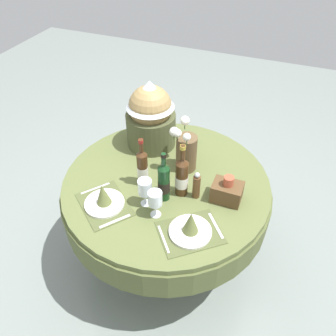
# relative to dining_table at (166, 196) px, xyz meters

# --- Properties ---
(ground) EXTENTS (8.00, 8.00, 0.00)m
(ground) POSITION_rel_dining_table_xyz_m (0.00, 0.00, -0.63)
(ground) COLOR gray
(dining_table) EXTENTS (1.37, 1.37, 0.78)m
(dining_table) POSITION_rel_dining_table_xyz_m (0.00, 0.00, 0.00)
(dining_table) COLOR #5B6638
(dining_table) RESTS_ON ground
(place_setting_left) EXTENTS (0.43, 0.42, 0.16)m
(place_setting_left) POSITION_rel_dining_table_xyz_m (-0.27, -0.33, 0.19)
(place_setting_left) COLOR #4E562F
(place_setting_left) RESTS_ON dining_table
(place_setting_right) EXTENTS (0.43, 0.42, 0.16)m
(place_setting_right) POSITION_rel_dining_table_xyz_m (0.28, -0.35, 0.19)
(place_setting_right) COLOR #4E562F
(place_setting_right) RESTS_ON dining_table
(flower_vase) EXTENTS (0.17, 0.21, 0.35)m
(flower_vase) POSITION_rel_dining_table_xyz_m (0.07, 0.17, 0.30)
(flower_vase) COLOR brown
(flower_vase) RESTS_ON dining_table
(wine_bottle_left) EXTENTS (0.08, 0.08, 0.37)m
(wine_bottle_left) POSITION_rel_dining_table_xyz_m (0.13, -0.07, 0.28)
(wine_bottle_left) COLOR #422814
(wine_bottle_left) RESTS_ON dining_table
(wine_bottle_centre) EXTENTS (0.07, 0.07, 0.34)m
(wine_bottle_centre) POSITION_rel_dining_table_xyz_m (-0.13, -0.07, 0.28)
(wine_bottle_centre) COLOR #422814
(wine_bottle_centre) RESTS_ON dining_table
(wine_bottle_right) EXTENTS (0.07, 0.07, 0.34)m
(wine_bottle_right) POSITION_rel_dining_table_xyz_m (0.04, -0.15, 0.28)
(wine_bottle_right) COLOR #143819
(wine_bottle_right) RESTS_ON dining_table
(wine_glass_left) EXTENTS (0.08, 0.08, 0.19)m
(wine_glass_left) POSITION_rel_dining_table_xyz_m (-0.04, -0.23, 0.28)
(wine_glass_left) COLOR silver
(wine_glass_left) RESTS_ON dining_table
(wine_glass_right) EXTENTS (0.08, 0.08, 0.18)m
(wine_glass_right) POSITION_rel_dining_table_xyz_m (0.05, -0.29, 0.28)
(wine_glass_right) COLOR silver
(wine_glass_right) RESTS_ON dining_table
(pepper_mill) EXTENTS (0.05, 0.05, 0.19)m
(pepper_mill) POSITION_rel_dining_table_xyz_m (0.22, -0.07, 0.23)
(pepper_mill) COLOR brown
(pepper_mill) RESTS_ON dining_table
(gift_tub_back_left) EXTENTS (0.35, 0.35, 0.50)m
(gift_tub_back_left) POSITION_rel_dining_table_xyz_m (-0.25, 0.34, 0.41)
(gift_tub_back_left) COLOR #474C2D
(gift_tub_back_left) RESTS_ON dining_table
(woven_basket_side_right) EXTENTS (0.18, 0.13, 0.18)m
(woven_basket_side_right) POSITION_rel_dining_table_xyz_m (0.40, -0.02, 0.21)
(woven_basket_side_right) COLOR brown
(woven_basket_side_right) RESTS_ON dining_table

